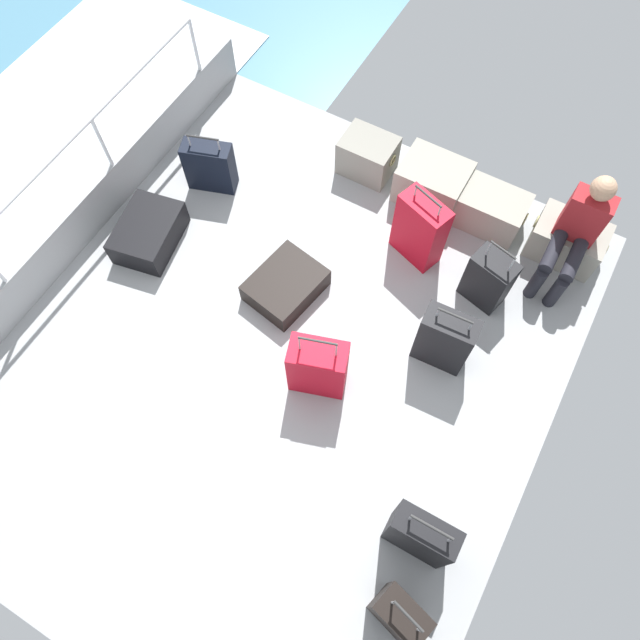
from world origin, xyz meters
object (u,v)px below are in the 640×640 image
(cargo_crate_2, at_px, (491,210))
(suitcase_2, at_px, (318,367))
(cargo_crate_0, at_px, (368,155))
(suitcase_4, at_px, (444,340))
(passenger_seated, at_px, (577,231))
(suitcase_8, at_px, (210,166))
(suitcase_5, at_px, (399,615))
(suitcase_7, at_px, (420,536))
(suitcase_6, at_px, (420,229))
(suitcase_0, at_px, (286,285))
(suitcase_1, at_px, (149,233))
(suitcase_3, at_px, (488,279))
(cargo_crate_1, at_px, (432,182))
(cargo_crate_3, at_px, (567,241))

(cargo_crate_2, relative_size, suitcase_2, 0.77)
(cargo_crate_0, distance_m, suitcase_4, 2.08)
(passenger_seated, bearing_deg, cargo_crate_2, 167.74)
(suitcase_8, bearing_deg, passenger_seated, 13.04)
(suitcase_5, xyz_separation_m, suitcase_7, (-0.10, 0.51, 0.08))
(suitcase_6, bearing_deg, cargo_crate_2, 54.63)
(suitcase_0, height_order, suitcase_7, suitcase_7)
(suitcase_7, bearing_deg, suitcase_5, -78.70)
(suitcase_2, bearing_deg, suitcase_1, 167.93)
(suitcase_5, relative_size, suitcase_7, 0.87)
(suitcase_5, height_order, suitcase_6, suitcase_6)
(suitcase_1, xyz_separation_m, suitcase_3, (2.88, 0.98, 0.14))
(cargo_crate_2, bearing_deg, suitcase_3, -71.24)
(cargo_crate_1, bearing_deg, cargo_crate_2, -1.27)
(suitcase_4, xyz_separation_m, suitcase_7, (0.46, -1.44, 0.02))
(suitcase_0, distance_m, suitcase_2, 0.91)
(cargo_crate_2, xyz_separation_m, passenger_seated, (0.72, -0.16, 0.37))
(suitcase_1, height_order, suitcase_7, suitcase_7)
(suitcase_0, xyz_separation_m, suitcase_5, (1.99, -1.84, 0.16))
(suitcase_3, bearing_deg, cargo_crate_1, 138.18)
(cargo_crate_1, xyz_separation_m, suitcase_8, (-1.89, -0.91, 0.06))
(cargo_crate_2, relative_size, suitcase_0, 0.88)
(passenger_seated, bearing_deg, suitcase_0, -144.34)
(suitcase_0, distance_m, suitcase_1, 1.37)
(suitcase_3, height_order, suitcase_6, suitcase_6)
(cargo_crate_0, relative_size, suitcase_5, 0.76)
(cargo_crate_2, bearing_deg, cargo_crate_0, 179.77)
(suitcase_2, distance_m, suitcase_4, 1.03)
(cargo_crate_3, relative_size, suitcase_7, 0.79)
(suitcase_3, relative_size, suitcase_5, 1.04)
(suitcase_0, bearing_deg, cargo_crate_3, 38.95)
(cargo_crate_1, relative_size, suitcase_7, 0.79)
(passenger_seated, xyz_separation_m, suitcase_3, (-0.46, -0.60, -0.28))
(passenger_seated, relative_size, suitcase_8, 1.66)
(passenger_seated, relative_size, suitcase_5, 1.49)
(cargo_crate_0, height_order, suitcase_6, suitcase_6)
(passenger_seated, xyz_separation_m, suitcase_4, (-0.55, -1.32, -0.23))
(suitcase_4, distance_m, suitcase_6, 1.04)
(passenger_seated, xyz_separation_m, suitcase_8, (-3.21, -0.74, -0.30))
(cargo_crate_3, relative_size, suitcase_2, 0.79)
(cargo_crate_0, distance_m, suitcase_8, 1.51)
(suitcase_2, bearing_deg, suitcase_0, 138.22)
(cargo_crate_1, relative_size, cargo_crate_2, 1.03)
(cargo_crate_1, bearing_deg, suitcase_8, -154.21)
(suitcase_1, xyz_separation_m, suitcase_2, (2.02, -0.43, 0.17))
(cargo_crate_0, bearing_deg, cargo_crate_2, -0.23)
(cargo_crate_1, bearing_deg, suitcase_5, -68.71)
(suitcase_6, bearing_deg, cargo_crate_0, 142.36)
(suitcase_0, xyz_separation_m, suitcase_4, (1.43, 0.10, 0.22))
(suitcase_0, bearing_deg, suitcase_2, -41.78)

